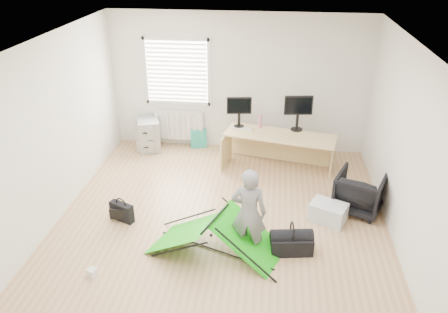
# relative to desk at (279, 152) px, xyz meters

# --- Properties ---
(ground) EXTENTS (5.50, 5.50, 0.00)m
(ground) POSITION_rel_desk_xyz_m (-0.84, -1.91, -0.34)
(ground) COLOR tan
(ground) RESTS_ON ground
(back_wall) EXTENTS (5.00, 0.02, 2.70)m
(back_wall) POSITION_rel_desk_xyz_m (-0.84, 0.84, 1.01)
(back_wall) COLOR silver
(back_wall) RESTS_ON ground
(window) EXTENTS (1.20, 0.06, 1.20)m
(window) POSITION_rel_desk_xyz_m (-2.04, 0.80, 1.21)
(window) COLOR silver
(window) RESTS_ON back_wall
(radiator) EXTENTS (1.00, 0.12, 0.60)m
(radiator) POSITION_rel_desk_xyz_m (-2.04, 0.76, 0.11)
(radiator) COLOR silver
(radiator) RESTS_ON back_wall
(desk) EXTENTS (2.09, 1.02, 0.68)m
(desk) POSITION_rel_desk_xyz_m (0.00, 0.00, 0.00)
(desk) COLOR tan
(desk) RESTS_ON ground
(filing_cabinet) EXTENTS (0.57, 0.65, 0.64)m
(filing_cabinet) POSITION_rel_desk_xyz_m (-2.62, 0.52, -0.02)
(filing_cabinet) COLOR #949798
(filing_cabinet) RESTS_ON ground
(monitor_left) EXTENTS (0.47, 0.16, 0.44)m
(monitor_left) POSITION_rel_desk_xyz_m (-0.77, 0.27, 0.56)
(monitor_left) COLOR black
(monitor_left) RESTS_ON desk
(monitor_right) EXTENTS (0.52, 0.18, 0.49)m
(monitor_right) POSITION_rel_desk_xyz_m (0.31, 0.26, 0.59)
(monitor_right) COLOR black
(monitor_right) RESTS_ON desk
(keyboard) EXTENTS (0.41, 0.18, 0.02)m
(keyboard) POSITION_rel_desk_xyz_m (-0.69, 0.19, 0.35)
(keyboard) COLOR beige
(keyboard) RESTS_ON desk
(thermos) EXTENTS (0.10, 0.10, 0.26)m
(thermos) POSITION_rel_desk_xyz_m (-0.38, 0.28, 0.47)
(thermos) COLOR #BD6A83
(thermos) RESTS_ON desk
(office_chair) EXTENTS (0.91, 0.92, 0.64)m
(office_chair) POSITION_rel_desk_xyz_m (1.27, -1.25, -0.02)
(office_chair) COLOR black
(office_chair) RESTS_ON ground
(person) EXTENTS (0.49, 0.34, 1.30)m
(person) POSITION_rel_desk_xyz_m (-0.39, -2.51, 0.31)
(person) COLOR slate
(person) RESTS_ON ground
(kite) EXTENTS (1.92, 1.34, 0.55)m
(kite) POSITION_rel_desk_xyz_m (-0.83, -2.54, -0.07)
(kite) COLOR #18B210
(kite) RESTS_ON ground
(storage_crate) EXTENTS (0.63, 0.55, 0.29)m
(storage_crate) POSITION_rel_desk_xyz_m (0.77, -1.61, -0.19)
(storage_crate) COLOR silver
(storage_crate) RESTS_ON ground
(tote_bag) EXTENTS (0.35, 0.23, 0.38)m
(tote_bag) POSITION_rel_desk_xyz_m (-1.64, 0.72, -0.15)
(tote_bag) COLOR teal
(tote_bag) RESTS_ON ground
(laptop_bag) EXTENTS (0.41, 0.26, 0.30)m
(laptop_bag) POSITION_rel_desk_xyz_m (-2.35, -1.98, -0.19)
(laptop_bag) COLOR black
(laptop_bag) RESTS_ON ground
(white_box) EXTENTS (0.14, 0.14, 0.10)m
(white_box) POSITION_rel_desk_xyz_m (-2.34, -3.22, -0.29)
(white_box) COLOR silver
(white_box) RESTS_ON ground
(duffel_bag) EXTENTS (0.61, 0.38, 0.25)m
(duffel_bag) POSITION_rel_desk_xyz_m (0.20, -2.42, -0.22)
(duffel_bag) COLOR black
(duffel_bag) RESTS_ON ground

